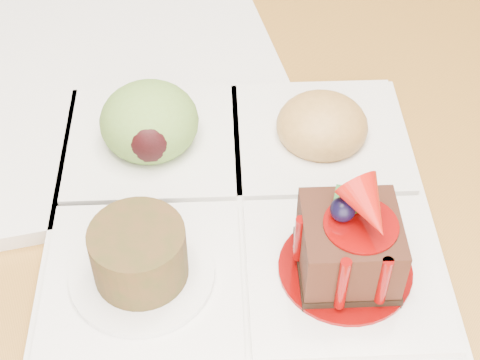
{
  "coord_description": "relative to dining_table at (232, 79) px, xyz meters",
  "views": [
    {
      "loc": [
        -0.05,
        -0.54,
        1.11
      ],
      "look_at": [
        -0.01,
        -0.23,
        0.79
      ],
      "focal_mm": 55.0,
      "sensor_mm": 36.0,
      "label": 1
    }
  ],
  "objects": [
    {
      "name": "dining_table",
      "position": [
        0.0,
        0.0,
        0.0
      ],
      "size": [
        1.0,
        1.8,
        0.75
      ],
      "color": "#A26F2A",
      "rests_on": "ground"
    },
    {
      "name": "sampler_plate",
      "position": [
        -0.02,
        -0.22,
        0.09
      ],
      "size": [
        0.26,
        0.26,
        0.1
      ],
      "rotation": [
        0.0,
        0.0,
        -0.06
      ],
      "color": "silver",
      "rests_on": "dining_table"
    },
    {
      "name": "second_plate",
      "position": [
        -0.11,
        -0.09,
        0.07
      ],
      "size": [
        0.32,
        0.32,
        0.01
      ],
      "primitive_type": "cube",
      "rotation": [
        0.0,
        0.0,
        0.14
      ],
      "color": "silver",
      "rests_on": "dining_table"
    }
  ]
}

